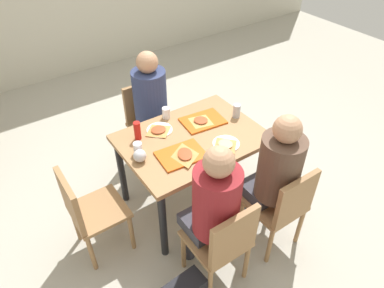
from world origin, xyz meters
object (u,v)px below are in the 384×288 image
(chair_left_end, at_px, (87,210))
(condiment_bottle, at_px, (137,131))
(person_in_brown_jacket, at_px, (275,171))
(pizza_slice_a, at_px, (185,154))
(pizza_slice_b, at_px, (201,121))
(tray_red_near, at_px, (181,155))
(plastic_cup_b, at_px, (222,154))
(foil_bundle, at_px, (140,156))
(chair_near_right, at_px, (283,205))
(person_far_side, at_px, (152,104))
(pizza_slice_d, at_px, (225,144))
(main_table, at_px, (192,146))
(plastic_cup_c, at_px, (138,148))
(tray_red_far, at_px, (203,121))
(paper_plate_near_edge, at_px, (226,144))
(chair_near_left, at_px, (224,241))
(paper_plate_center, at_px, (160,130))
(chair_far_side, at_px, (147,118))
(person_in_red, at_px, (213,205))
(plastic_cup_a, at_px, (166,113))
(pizza_slice_c, at_px, (158,130))
(soda_can, at_px, (237,111))

(chair_left_end, bearing_deg, condiment_bottle, 21.63)
(person_in_brown_jacket, distance_m, pizza_slice_a, 0.69)
(chair_left_end, bearing_deg, pizza_slice_b, 6.02)
(tray_red_near, xyz_separation_m, plastic_cup_b, (0.23, -0.21, 0.04))
(pizza_slice_a, bearing_deg, chair_left_end, 167.15)
(foil_bundle, bearing_deg, chair_near_right, -45.19)
(person_far_side, bearing_deg, pizza_slice_b, -72.31)
(chair_left_end, relative_size, pizza_slice_d, 4.55)
(main_table, relative_size, plastic_cup_c, 11.57)
(tray_red_far, relative_size, paper_plate_near_edge, 1.64)
(chair_near_left, bearing_deg, plastic_cup_b, 54.61)
(paper_plate_center, bearing_deg, chair_far_side, 73.20)
(person_in_red, bearing_deg, tray_red_far, 58.24)
(chair_left_end, xyz_separation_m, plastic_cup_c, (0.50, 0.06, 0.32))
(person_far_side, bearing_deg, foil_bundle, -125.53)
(paper_plate_near_edge, height_order, plastic_cup_a, plastic_cup_a)
(chair_near_left, xyz_separation_m, tray_red_near, (0.09, 0.66, 0.28))
(chair_far_side, xyz_separation_m, plastic_cup_c, (-0.46, -0.74, 0.32))
(person_far_side, relative_size, pizza_slice_a, 4.73)
(chair_near_left, xyz_separation_m, condiment_bottle, (-0.09, 1.04, 0.35))
(pizza_slice_b, height_order, plastic_cup_b, plastic_cup_b)
(foil_bundle, bearing_deg, plastic_cup_a, 39.44)
(person_in_red, bearing_deg, chair_far_side, 78.90)
(tray_red_near, height_order, condiment_bottle, condiment_bottle)
(person_in_brown_jacket, bearing_deg, pizza_slice_b, 98.28)
(paper_plate_center, xyz_separation_m, pizza_slice_c, (-0.02, -0.01, 0.01))
(tray_red_far, bearing_deg, pizza_slice_a, -142.03)
(plastic_cup_b, bearing_deg, plastic_cup_c, 139.30)
(tray_red_near, bearing_deg, tray_red_far, 34.18)
(foil_bundle, bearing_deg, tray_red_near, -23.69)
(chair_near_left, distance_m, soda_can, 1.19)
(chair_near_right, height_order, plastic_cup_c, plastic_cup_c)
(tray_red_far, bearing_deg, chair_far_side, 106.57)
(person_far_side, relative_size, tray_red_far, 3.45)
(plastic_cup_a, bearing_deg, plastic_cup_b, -85.40)
(person_in_red, bearing_deg, person_far_side, 77.77)
(person_in_red, bearing_deg, soda_can, 41.40)
(chair_left_end, height_order, pizza_slice_a, chair_left_end)
(pizza_slice_d, distance_m, foil_bundle, 0.68)
(chair_near_left, distance_m, tray_red_near, 0.72)
(pizza_slice_c, bearing_deg, main_table, -48.61)
(tray_red_near, bearing_deg, pizza_slice_b, 35.39)
(paper_plate_near_edge, distance_m, pizza_slice_a, 0.37)
(person_far_side, relative_size, plastic_cup_b, 12.44)
(chair_far_side, xyz_separation_m, person_far_side, (-0.00, -0.14, 0.25))
(chair_left_end, bearing_deg, pizza_slice_d, -12.64)
(paper_plate_near_edge, distance_m, foil_bundle, 0.70)
(plastic_cup_a, bearing_deg, plastic_cup_c, -145.69)
(condiment_bottle, bearing_deg, main_table, -31.75)
(pizza_slice_d, bearing_deg, paper_plate_near_edge, 39.29)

